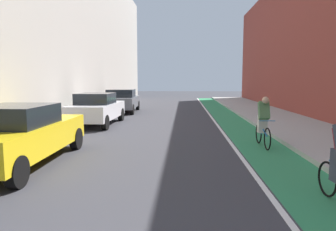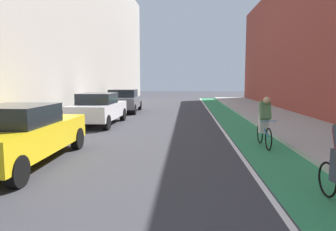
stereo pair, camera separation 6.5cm
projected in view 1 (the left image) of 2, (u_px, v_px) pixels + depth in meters
ground_plane at (162, 128)px, 13.78m from camera, size 92.87×92.87×0.00m
bike_lane_paint at (233, 123)px, 15.59m from camera, size 1.60×42.21×0.00m
lane_divider_stripe at (216, 123)px, 15.64m from camera, size 0.12×42.21×0.00m
sidewalk_right at (285, 122)px, 15.46m from camera, size 3.49×42.21×0.14m
building_facade_left at (44, 16)px, 15.45m from camera, size 4.15×42.21×10.63m
building_facade_right at (332, 32)px, 16.76m from camera, size 2.40×38.21×9.44m
parked_sedan_yellow_cab at (19, 134)px, 7.80m from camera, size 1.92×4.64×1.53m
parked_sedan_white at (97, 109)px, 14.77m from camera, size 1.88×4.29×1.53m
parked_sedan_gray at (122, 100)px, 20.65m from camera, size 2.13×4.33×1.53m
cyclist_trailing at (263, 120)px, 9.93m from camera, size 0.48×1.75×1.63m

